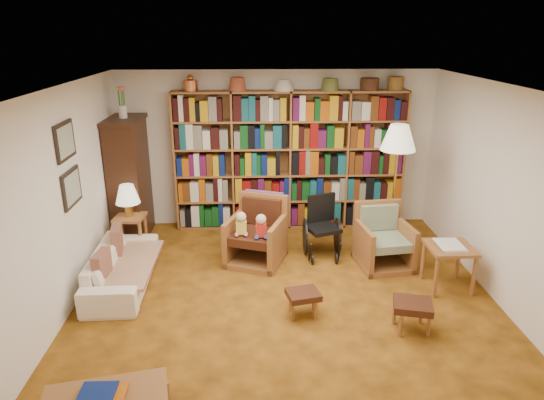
{
  "coord_description": "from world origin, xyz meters",
  "views": [
    {
      "loc": [
        -0.38,
        -5.1,
        3.08
      ],
      "look_at": [
        -0.15,
        0.6,
        1.06
      ],
      "focal_mm": 32.0,
      "sensor_mm": 36.0,
      "label": 1
    }
  ],
  "objects_px": {
    "footstool_b": "(413,307)",
    "floor_lamp": "(398,143)",
    "footstool_a": "(303,296)",
    "armchair_leather": "(256,234)",
    "armchair_sage": "(382,241)",
    "sofa": "(122,267)",
    "side_table_lamp": "(131,225)",
    "coffee_table": "(105,400)",
    "side_table_papers": "(450,253)",
    "wheelchair": "(322,228)"
  },
  "relations": [
    {
      "from": "sofa",
      "to": "side_table_lamp",
      "type": "distance_m",
      "value": 0.98
    },
    {
      "from": "armchair_leather",
      "to": "coffee_table",
      "type": "xyz_separation_m",
      "value": [
        -1.21,
        -3.1,
        -0.06
      ]
    },
    {
      "from": "sofa",
      "to": "side_table_lamp",
      "type": "relative_size",
      "value": 2.94
    },
    {
      "from": "sofa",
      "to": "armchair_sage",
      "type": "relative_size",
      "value": 1.97
    },
    {
      "from": "side_table_lamp",
      "to": "footstool_a",
      "type": "bearing_deg",
      "value": -37.05
    },
    {
      "from": "sofa",
      "to": "footstool_b",
      "type": "xyz_separation_m",
      "value": [
        3.35,
        -1.12,
        0.04
      ]
    },
    {
      "from": "sofa",
      "to": "coffee_table",
      "type": "relative_size",
      "value": 1.6
    },
    {
      "from": "sofa",
      "to": "footstool_a",
      "type": "height_order",
      "value": "sofa"
    },
    {
      "from": "sofa",
      "to": "floor_lamp",
      "type": "xyz_separation_m",
      "value": [
        3.67,
        0.94,
        1.35
      ]
    },
    {
      "from": "armchair_sage",
      "to": "footstool_b",
      "type": "relative_size",
      "value": 1.79
    },
    {
      "from": "armchair_leather",
      "to": "armchair_sage",
      "type": "height_order",
      "value": "armchair_leather"
    },
    {
      "from": "floor_lamp",
      "to": "armchair_leather",
      "type": "bearing_deg",
      "value": -172.54
    },
    {
      "from": "wheelchair",
      "to": "floor_lamp",
      "type": "relative_size",
      "value": 0.47
    },
    {
      "from": "armchair_sage",
      "to": "side_table_papers",
      "type": "distance_m",
      "value": 0.97
    },
    {
      "from": "coffee_table",
      "to": "footstool_a",
      "type": "bearing_deg",
      "value": 43.2
    },
    {
      "from": "floor_lamp",
      "to": "side_table_papers",
      "type": "distance_m",
      "value": 1.67
    },
    {
      "from": "side_table_papers",
      "to": "footstool_a",
      "type": "relative_size",
      "value": 1.45
    },
    {
      "from": "footstool_b",
      "to": "coffee_table",
      "type": "bearing_deg",
      "value": -155.63
    },
    {
      "from": "floor_lamp",
      "to": "side_table_papers",
      "type": "xyz_separation_m",
      "value": [
        0.4,
        -1.17,
        -1.12
      ]
    },
    {
      "from": "sofa",
      "to": "side_table_lamp",
      "type": "height_order",
      "value": "side_table_lamp"
    },
    {
      "from": "sofa",
      "to": "armchair_leather",
      "type": "xyz_separation_m",
      "value": [
        1.69,
        0.68,
        0.13
      ]
    },
    {
      "from": "side_table_lamp",
      "to": "coffee_table",
      "type": "bearing_deg",
      "value": -80.24
    },
    {
      "from": "footstool_a",
      "to": "footstool_b",
      "type": "xyz_separation_m",
      "value": [
        1.14,
        -0.33,
        0.03
      ]
    },
    {
      "from": "side_table_papers",
      "to": "floor_lamp",
      "type": "bearing_deg",
      "value": 109.02
    },
    {
      "from": "armchair_sage",
      "to": "floor_lamp",
      "type": "distance_m",
      "value": 1.38
    },
    {
      "from": "armchair_leather",
      "to": "footstool_a",
      "type": "xyz_separation_m",
      "value": [
        0.52,
        -1.47,
        -0.13
      ]
    },
    {
      "from": "side_table_papers",
      "to": "footstool_a",
      "type": "height_order",
      "value": "side_table_papers"
    },
    {
      "from": "armchair_sage",
      "to": "wheelchair",
      "type": "relative_size",
      "value": 0.98
    },
    {
      "from": "armchair_leather",
      "to": "side_table_papers",
      "type": "bearing_deg",
      "value": -20.9
    },
    {
      "from": "armchair_leather",
      "to": "floor_lamp",
      "type": "bearing_deg",
      "value": 7.46
    },
    {
      "from": "sofa",
      "to": "floor_lamp",
      "type": "relative_size",
      "value": 0.9
    },
    {
      "from": "sofa",
      "to": "footstool_b",
      "type": "relative_size",
      "value": 3.54
    },
    {
      "from": "floor_lamp",
      "to": "footstool_b",
      "type": "bearing_deg",
      "value": -98.87
    },
    {
      "from": "wheelchair",
      "to": "sofa",
      "type": "bearing_deg",
      "value": -162.73
    },
    {
      "from": "armchair_leather",
      "to": "side_table_lamp",
      "type": "bearing_deg",
      "value": 171.25
    },
    {
      "from": "sofa",
      "to": "side_table_papers",
      "type": "xyz_separation_m",
      "value": [
        4.08,
        -0.23,
        0.24
      ]
    },
    {
      "from": "floor_lamp",
      "to": "footstool_a",
      "type": "distance_m",
      "value": 2.64
    },
    {
      "from": "armchair_sage",
      "to": "wheelchair",
      "type": "xyz_separation_m",
      "value": [
        -0.8,
        0.34,
        0.07
      ]
    },
    {
      "from": "wheelchair",
      "to": "coffee_table",
      "type": "bearing_deg",
      "value": -123.66
    },
    {
      "from": "side_table_lamp",
      "to": "side_table_papers",
      "type": "xyz_separation_m",
      "value": [
        4.18,
        -1.19,
        0.06
      ]
    },
    {
      "from": "armchair_leather",
      "to": "armchair_sage",
      "type": "xyz_separation_m",
      "value": [
        1.74,
        -0.2,
        -0.05
      ]
    },
    {
      "from": "sofa",
      "to": "armchair_leather",
      "type": "relative_size",
      "value": 1.71
    },
    {
      "from": "coffee_table",
      "to": "armchair_leather",
      "type": "bearing_deg",
      "value": 68.62
    },
    {
      "from": "floor_lamp",
      "to": "coffee_table",
      "type": "height_order",
      "value": "floor_lamp"
    },
    {
      "from": "footstool_b",
      "to": "floor_lamp",
      "type": "bearing_deg",
      "value": 81.13
    },
    {
      "from": "footstool_b",
      "to": "coffee_table",
      "type": "xyz_separation_m",
      "value": [
        -2.87,
        -1.3,
        0.03
      ]
    },
    {
      "from": "wheelchair",
      "to": "footstool_b",
      "type": "distance_m",
      "value": 2.07
    },
    {
      "from": "floor_lamp",
      "to": "coffee_table",
      "type": "bearing_deg",
      "value": -133.56
    },
    {
      "from": "footstool_a",
      "to": "armchair_leather",
      "type": "bearing_deg",
      "value": 109.48
    },
    {
      "from": "side_table_lamp",
      "to": "armchair_leather",
      "type": "relative_size",
      "value": 0.58
    }
  ]
}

